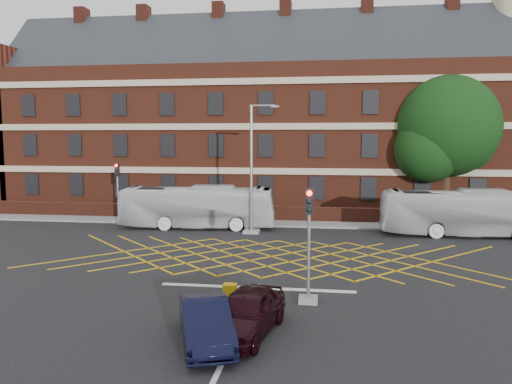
# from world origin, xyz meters

# --- Properties ---
(ground) EXTENTS (120.00, 120.00, 0.00)m
(ground) POSITION_xyz_m (0.00, 0.00, 0.00)
(ground) COLOR black
(ground) RESTS_ON ground
(victorian_building) EXTENTS (51.00, 12.17, 20.40)m
(victorian_building) POSITION_xyz_m (0.25, 22.00, 7.84)
(victorian_building) COLOR #5D2618
(victorian_building) RESTS_ON ground
(boundary_wall) EXTENTS (56.00, 0.50, 1.10)m
(boundary_wall) POSITION_xyz_m (0.00, 13.00, 0.55)
(boundary_wall) COLOR #4D1F14
(boundary_wall) RESTS_ON ground
(far_pavement) EXTENTS (60.00, 3.00, 0.12)m
(far_pavement) POSITION_xyz_m (0.00, 12.00, 0.06)
(far_pavement) COLOR slate
(far_pavement) RESTS_ON ground
(box_junction_hatching) EXTENTS (8.22, 8.22, 0.02)m
(box_junction_hatching) POSITION_xyz_m (0.00, 2.00, 0.01)
(box_junction_hatching) COLOR #CC990C
(box_junction_hatching) RESTS_ON ground
(stop_line) EXTENTS (8.00, 0.30, 0.02)m
(stop_line) POSITION_xyz_m (0.00, -3.50, 0.01)
(stop_line) COLOR silver
(stop_line) RESTS_ON ground
(centre_line) EXTENTS (0.15, 14.00, 0.02)m
(centre_line) POSITION_xyz_m (0.00, -10.00, 0.01)
(centre_line) COLOR silver
(centre_line) RESTS_ON ground
(bus_left) EXTENTS (10.60, 3.16, 2.91)m
(bus_left) POSITION_xyz_m (-5.88, 9.49, 1.46)
(bus_left) COLOR silver
(bus_left) RESTS_ON ground
(bus_right) EXTENTS (10.55, 2.52, 2.93)m
(bus_right) POSITION_xyz_m (11.47, 9.14, 1.47)
(bus_right) COLOR silver
(bus_right) RESTS_ON ground
(car_navy) EXTENTS (2.64, 4.21, 1.31)m
(car_navy) POSITION_xyz_m (-0.75, -9.16, 0.66)
(car_navy) COLOR black
(car_navy) RESTS_ON ground
(car_maroon) EXTENTS (2.44, 4.40, 1.42)m
(car_maroon) POSITION_xyz_m (0.33, -8.29, 0.71)
(car_maroon) COLOR black
(car_maroon) RESTS_ON ground
(deciduous_tree) EXTENTS (7.82, 7.67, 10.82)m
(deciduous_tree) POSITION_xyz_m (11.69, 16.34, 6.45)
(deciduous_tree) COLOR black
(deciduous_tree) RESTS_ON ground
(traffic_light_near) EXTENTS (0.70, 0.70, 4.27)m
(traffic_light_near) POSITION_xyz_m (2.14, -4.98, 1.76)
(traffic_light_near) COLOR slate
(traffic_light_near) RESTS_ON ground
(traffic_light_far) EXTENTS (0.70, 0.70, 4.27)m
(traffic_light_far) POSITION_xyz_m (-12.25, 11.11, 1.76)
(traffic_light_far) COLOR slate
(traffic_light_far) RESTS_ON ground
(street_lamp) EXTENTS (2.25, 1.00, 8.18)m
(street_lamp) POSITION_xyz_m (-1.92, 8.23, 2.76)
(street_lamp) COLOR slate
(street_lamp) RESTS_ON ground
(direction_signs) EXTENTS (1.10, 0.16, 2.20)m
(direction_signs) POSITION_xyz_m (-11.94, 11.54, 1.38)
(direction_signs) COLOR gray
(direction_signs) RESTS_ON ground
(utility_cabinet) EXTENTS (0.49, 0.38, 0.81)m
(utility_cabinet) POSITION_xyz_m (-0.68, -5.76, 0.41)
(utility_cabinet) COLOR #C9970B
(utility_cabinet) RESTS_ON ground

